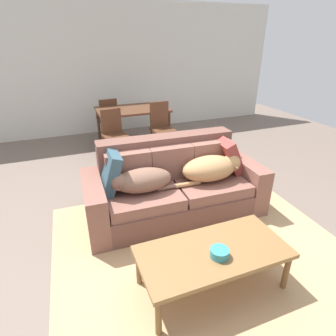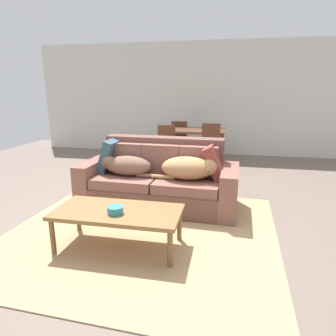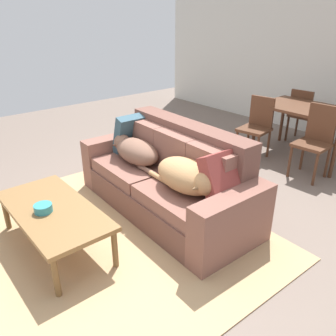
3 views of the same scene
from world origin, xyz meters
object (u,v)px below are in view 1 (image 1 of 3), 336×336
coffee_table (213,254)px  dining_chair_near_left (114,132)px  couch (173,187)px  dog_on_right_cushion (212,168)px  dog_on_left_cushion (141,180)px  throw_pillow_by_left_arm (109,171)px  dining_chair_near_right (162,125)px  bowl_on_coffee_table (219,253)px  dining_chair_far_left (108,117)px  dining_table (132,112)px  throw_pillow_by_right_arm (227,155)px

coffee_table → dining_chair_near_left: (-0.18, 3.18, 0.12)m
couch → dog_on_right_cushion: size_ratio=2.52×
couch → dog_on_left_cushion: size_ratio=2.67×
throw_pillow_by_left_arm → dining_chair_near_right: dining_chair_near_right is taller
bowl_on_coffee_table → dining_chair_far_left: (-0.09, 4.35, 0.05)m
couch → dining_chair_near_right: dining_chair_near_right is taller
dining_chair_far_left → dog_on_left_cushion: bearing=82.2°
bowl_on_coffee_table → dining_table: 3.81m
dog_on_left_cushion → throw_pillow_by_left_arm: bearing=149.5°
dining_chair_near_left → dining_chair_far_left: (0.09, 1.09, -0.00)m
couch → dining_chair_far_left: size_ratio=2.47×
throw_pillow_by_right_arm → dining_table: (-0.59, 2.46, 0.03)m
dining_chair_near_left → dining_chair_far_left: dining_chair_near_left is taller
throw_pillow_by_right_arm → bowl_on_coffee_table: (-0.89, -1.33, -0.21)m
bowl_on_coffee_table → throw_pillow_by_right_arm: bearing=56.2°
dining_chair_far_left → throw_pillow_by_left_arm: bearing=76.2°
throw_pillow_by_left_arm → throw_pillow_by_right_arm: (1.50, -0.06, -0.01)m
coffee_table → dining_table: size_ratio=0.95×
dog_on_right_cushion → dining_chair_near_left: 2.23m
dog_on_left_cushion → throw_pillow_by_left_arm: 0.37m
throw_pillow_by_right_arm → dining_chair_near_right: 1.95m
dog_on_right_cushion → dining_chair_far_left: (-0.66, 3.19, -0.11)m
couch → throw_pillow_by_left_arm: couch is taller
throw_pillow_by_left_arm → dog_on_right_cushion: bearing=-10.8°
couch → dining_chair_near_left: 1.98m
throw_pillow_by_left_arm → coffee_table: throw_pillow_by_left_arm is taller
throw_pillow_by_right_arm → coffee_table: 1.56m
throw_pillow_by_left_arm → dog_on_left_cushion: bearing=-32.6°
throw_pillow_by_left_arm → couch: bearing=-5.7°
coffee_table → dog_on_left_cushion: bearing=105.1°
throw_pillow_by_left_arm → dining_chair_near_left: size_ratio=0.54×
throw_pillow_by_left_arm → coffee_table: (0.60, -1.30, -0.29)m
dog_on_left_cushion → dining_chair_far_left: size_ratio=0.93×
throw_pillow_by_right_arm → couch: bearing=-178.7°
throw_pillow_by_left_arm → dining_table: (0.91, 2.40, 0.02)m
bowl_on_coffee_table → dining_chair_near_left: (-0.18, 3.26, 0.05)m
dining_chair_near_left → throw_pillow_by_right_arm: bearing=-69.3°
throw_pillow_by_left_arm → bowl_on_coffee_table: 1.53m
dog_on_right_cushion → throw_pillow_by_right_arm: throw_pillow_by_right_arm is taller
dog_on_right_cushion → dining_chair_far_left: 3.26m
dining_table → coffee_table: bearing=-94.7°
dining_chair_near_left → dining_chair_near_right: size_ratio=0.94×
couch → dining_chair_near_left: bearing=101.4°
dining_table → dining_chair_far_left: 0.71m
dog_on_left_cushion → dining_table: dining_table is taller
dog_on_left_cushion → dining_chair_near_left: dining_chair_near_left is taller
throw_pillow_by_right_arm → dog_on_left_cushion: bearing=-173.4°
bowl_on_coffee_table → dining_chair_near_right: 3.34m
dog_on_right_cushion → dining_chair_near_left: size_ratio=0.97×
dining_chair_near_left → dining_chair_near_right: (0.89, 0.01, 0.03)m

